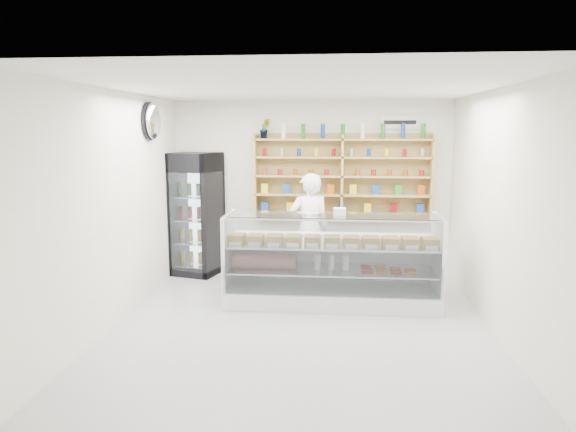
# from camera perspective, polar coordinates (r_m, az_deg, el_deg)

# --- Properties ---
(room) EXTENTS (5.00, 5.00, 5.00)m
(room) POSITION_cam_1_polar(r_m,az_deg,el_deg) (5.99, 1.54, 0.64)
(room) COLOR #B0B0B5
(room) RESTS_ON ground
(display_counter) EXTENTS (2.83, 0.84, 1.23)m
(display_counter) POSITION_cam_1_polar(r_m,az_deg,el_deg) (6.98, 4.83, -7.01)
(display_counter) COLOR white
(display_counter) RESTS_ON floor
(shop_worker) EXTENTS (0.71, 0.57, 1.70)m
(shop_worker) POSITION_cam_1_polar(r_m,az_deg,el_deg) (7.72, 2.36, -1.51)
(shop_worker) COLOR white
(shop_worker) RESTS_ON floor
(drinks_cooler) EXTENTS (0.86, 0.85, 1.97)m
(drinks_cooler) POSITION_cam_1_polar(r_m,az_deg,el_deg) (8.44, -10.17, 0.26)
(drinks_cooler) COLOR black
(drinks_cooler) RESTS_ON floor
(wall_shelving) EXTENTS (2.84, 0.28, 1.33)m
(wall_shelving) POSITION_cam_1_polar(r_m,az_deg,el_deg) (8.28, 6.02, 4.39)
(wall_shelving) COLOR tan
(wall_shelving) RESTS_ON back_wall
(potted_plant) EXTENTS (0.21, 0.20, 0.31)m
(potted_plant) POSITION_cam_1_polar(r_m,az_deg,el_deg) (8.32, -2.59, 9.67)
(potted_plant) COLOR #1E6626
(potted_plant) RESTS_ON wall_shelving
(security_mirror) EXTENTS (0.15, 0.50, 0.50)m
(security_mirror) POSITION_cam_1_polar(r_m,az_deg,el_deg) (7.55, -14.78, 10.15)
(security_mirror) COLOR silver
(security_mirror) RESTS_ON left_wall
(wall_sign) EXTENTS (0.62, 0.03, 0.20)m
(wall_sign) POSITION_cam_1_polar(r_m,az_deg,el_deg) (8.44, 12.33, 10.13)
(wall_sign) COLOR white
(wall_sign) RESTS_ON back_wall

